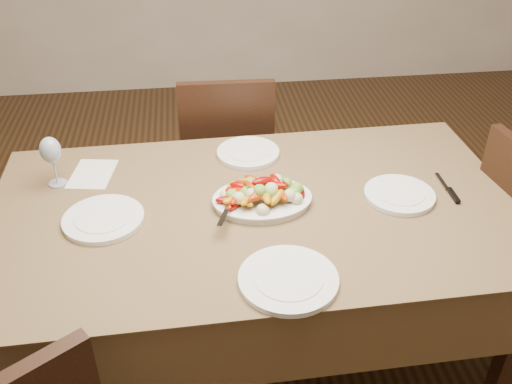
{
  "coord_description": "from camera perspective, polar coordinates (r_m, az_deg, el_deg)",
  "views": [
    {
      "loc": [
        -0.43,
        -1.44,
        1.91
      ],
      "look_at": [
        -0.23,
        0.16,
        0.82
      ],
      "focal_mm": 40.0,
      "sensor_mm": 36.0,
      "label": 1
    }
  ],
  "objects": [
    {
      "name": "chair_far",
      "position": [
        2.84,
        -2.93,
        3.58
      ],
      "size": [
        0.43,
        0.43,
        0.95
      ],
      "primitive_type": null,
      "rotation": [
        0.0,
        0.0,
        3.11
      ],
      "color": "black",
      "rests_on": "ground"
    },
    {
      "name": "table_knife",
      "position": [
        2.18,
        18.63,
        0.26
      ],
      "size": [
        0.02,
        0.2,
        0.01
      ],
      "primitive_type": null,
      "rotation": [
        0.0,
        0.0,
        -0.02
      ],
      "color": "#9EA0A8",
      "rests_on": "dining_table"
    },
    {
      "name": "serving_platter",
      "position": [
        1.99,
        0.62,
        -0.94
      ],
      "size": [
        0.34,
        0.25,
        0.02
      ],
      "primitive_type": "ellipsoid",
      "rotation": [
        0.0,
        0.0,
        0.02
      ],
      "color": "white",
      "rests_on": "dining_table"
    },
    {
      "name": "serving_spoon",
      "position": [
        1.93,
        -1.11,
        -0.82
      ],
      "size": [
        0.28,
        0.14,
        0.03
      ],
      "primitive_type": null,
      "rotation": [
        0.0,
        0.0,
        -0.31
      ],
      "color": "#9EA0A8",
      "rests_on": "serving_platter"
    },
    {
      "name": "dining_table",
      "position": [
        2.22,
        0.0,
        -9.48
      ],
      "size": [
        1.86,
        1.08,
        0.76
      ],
      "primitive_type": "cube",
      "rotation": [
        0.0,
        0.0,
        0.02
      ],
      "color": "brown",
      "rests_on": "ground"
    },
    {
      "name": "wine_glass",
      "position": [
        2.17,
        -19.67,
        3.02
      ],
      "size": [
        0.08,
        0.08,
        0.2
      ],
      "primitive_type": null,
      "color": "#8C99A5",
      "rests_on": "dining_table"
    },
    {
      "name": "plate_right",
      "position": [
        2.09,
        14.14,
        -0.29
      ],
      "size": [
        0.25,
        0.25,
        0.02
      ],
      "primitive_type": "cylinder",
      "color": "white",
      "rests_on": "dining_table"
    },
    {
      "name": "plate_far",
      "position": [
        2.28,
        -0.8,
        3.92
      ],
      "size": [
        0.25,
        0.25,
        0.02
      ],
      "primitive_type": "cylinder",
      "color": "white",
      "rests_on": "dining_table"
    },
    {
      "name": "floor",
      "position": [
        2.43,
        6.23,
        -18.05
      ],
      "size": [
        6.0,
        6.0,
        0.0
      ],
      "primitive_type": "plane",
      "color": "#352110",
      "rests_on": "ground"
    },
    {
      "name": "plate_near",
      "position": [
        1.68,
        3.24,
        -8.74
      ],
      "size": [
        0.3,
        0.3,
        0.02
      ],
      "primitive_type": "cylinder",
      "color": "white",
      "rests_on": "dining_table"
    },
    {
      "name": "menu_card",
      "position": [
        2.25,
        -16.03,
        1.75
      ],
      "size": [
        0.18,
        0.23,
        0.0
      ],
      "primitive_type": "cube",
      "rotation": [
        0.0,
        0.0,
        -0.17
      ],
      "color": "silver",
      "rests_on": "dining_table"
    },
    {
      "name": "roasted_vegetables",
      "position": [
        1.96,
        0.63,
        0.43
      ],
      "size": [
        0.28,
        0.19,
        0.09
      ],
      "primitive_type": null,
      "rotation": [
        0.0,
        0.0,
        0.02
      ],
      "color": "#7D0703",
      "rests_on": "serving_platter"
    },
    {
      "name": "plate_left",
      "position": [
        1.98,
        -15.01,
        -2.64
      ],
      "size": [
        0.27,
        0.27,
        0.02
      ],
      "primitive_type": "cylinder",
      "color": "white",
      "rests_on": "dining_table"
    }
  ]
}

